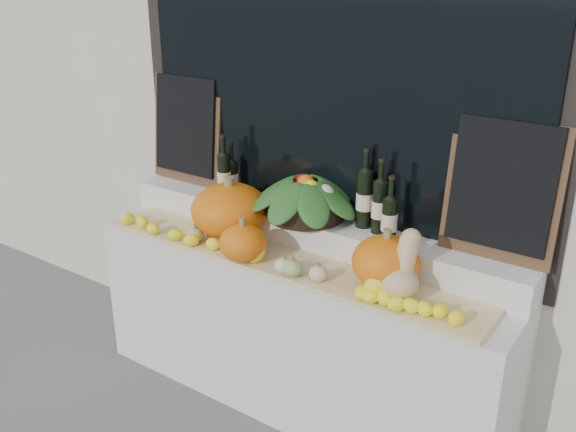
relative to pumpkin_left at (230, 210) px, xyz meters
The scene contains 17 objects.
display_sill 0.73m from the pumpkin_left, ahead, with size 2.30×0.55×0.88m, color silver.
rear_tier 0.45m from the pumpkin_left, 24.17° to the left, with size 2.30×0.25×0.16m, color silver.
straw_bedding 0.44m from the pumpkin_left, 13.19° to the right, with size 2.10×0.32×0.03m, color tan.
pumpkin_left is the anchor object (origin of this frame).
pumpkin_right 0.94m from the pumpkin_left, ahead, with size 0.31×0.31×0.24m, color orange.
pumpkin_center 0.33m from the pumpkin_left, 39.80° to the right, with size 0.23×0.23×0.19m, color orange.
butternut_squash 1.05m from the pumpkin_left, ahead, with size 0.17×0.22×0.30m.
decorative_gourds 0.51m from the pumpkin_left, 22.36° to the right, with size 1.14×0.14×0.15m.
lemon_heap 0.46m from the pumpkin_left, 26.92° to the right, with size 2.20×0.16×0.06m, color #FFF51A, non-canonical shape.
produce_bowl 0.42m from the pumpkin_left, 24.28° to the left, with size 0.62×0.62×0.24m.
wine_bottle_far_left 0.24m from the pumpkin_left, 137.62° to the left, with size 0.08×0.08×0.36m.
wine_bottle_near_left 0.26m from the pumpkin_left, 126.70° to the left, with size 0.08×0.08×0.31m.
wine_bottle_tall 0.73m from the pumpkin_left, 18.10° to the left, with size 0.08×0.08×0.40m.
wine_bottle_near_right 0.80m from the pumpkin_left, 14.42° to the left, with size 0.08×0.08×0.37m.
wine_bottle_far_right 0.87m from the pumpkin_left, ahead, with size 0.08×0.08×0.32m.
chalkboard_left 0.65m from the pumpkin_left, 154.79° to the left, with size 0.50×0.09×0.62m.
chalkboard_right 1.38m from the pumpkin_left, 10.43° to the left, with size 0.50×0.09×0.62m.
Camera 1 is at (1.64, -0.92, 2.29)m, focal length 40.00 mm.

